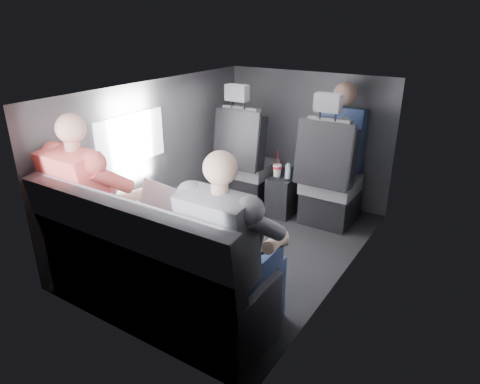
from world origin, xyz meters
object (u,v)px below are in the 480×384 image
Objects in this scene: water_bottle at (288,172)px; soda_cup at (277,170)px; laptop_silver at (173,211)px; passenger_rear_left at (95,201)px; front_seat_right at (329,184)px; front_seat_left at (247,167)px; passenger_front_right at (341,141)px; center_console at (287,193)px; rear_bench at (152,275)px; laptop_white at (114,198)px; passenger_rear_right at (232,248)px; laptop_black at (253,236)px.

soda_cup is at bearing 179.95° from water_bottle.
laptop_silver is 0.59m from passenger_rear_left.
soda_cup is (-0.51, -0.07, 0.07)m from front_seat_right.
water_bottle is at bearing -8.38° from front_seat_left.
passenger_front_right is at bearing 92.31° from front_seat_right.
water_bottle is 0.12× the size of passenger_rear_left.
soda_cup reaches higher than center_console.
passenger_front_right reaches higher than passenger_rear_left.
front_seat_right reaches higher than water_bottle.
rear_bench is (-0.00, -1.94, 0.11)m from center_console.
front_seat_right is 2.89× the size of laptop_silver.
soda_cup is 1.71× the size of water_bottle.
water_bottle is at bearing 69.06° from laptop_white.
laptop_white is 0.86× the size of laptop_silver.
water_bottle is 1.86m from passenger_rear_left.
passenger_rear_right is (0.62, -1.73, 0.17)m from soda_cup.
rear_bench is at bearing -153.25° from laptop_black.
passenger_rear_left is at bearing -119.94° from front_seat_right.
passenger_rear_left is at bearing -170.33° from laptop_black.
laptop_white is 0.31× the size of passenger_rear_right.
soda_cup is 0.70× the size of laptop_white.
water_bottle is (0.51, -0.08, 0.07)m from front_seat_left.
laptop_white is at bearing -117.20° from passenger_front_right.
passenger_rear_right reaches higher than soda_cup.
soda_cup reaches higher than water_bottle.
passenger_rear_right is at bearing -60.65° from front_seat_left.
center_console is 0.30× the size of rear_bench.
water_bottle is 0.13× the size of passenger_rear_right.
front_seat_right is at bearing 76.69° from rear_bench.
laptop_white is at bearing -120.95° from front_seat_right.
front_seat_right is 4.74× the size of soda_cup.
front_seat_left reaches higher than rear_bench.
front_seat_right is 0.52m from soda_cup.
rear_bench is at bearing -170.48° from passenger_rear_right.
laptop_black is 1.19m from passenger_rear_left.
passenger_front_right is (-0.14, 1.87, 0.13)m from laptop_black.
front_seat_right is at bearing 59.05° from laptop_white.
passenger_rear_left is (-0.65, -1.73, 0.18)m from water_bottle.
laptop_white is 0.15m from passenger_rear_left.
rear_bench is at bearing -76.69° from front_seat_left.
front_seat_right is 1.71m from laptop_silver.
front_seat_left is 4.74× the size of soda_cup.
center_console is 0.30m from soda_cup.
laptop_silver is at bearing 18.76° from passenger_rear_left.
passenger_front_right reaches higher than water_bottle.
passenger_front_right is (0.89, 0.26, 0.36)m from front_seat_left.
soda_cup is at bearing -10.77° from front_seat_left.
passenger_rear_left reaches higher than passenger_rear_right.
laptop_black is (0.13, -1.61, 0.23)m from front_seat_right.
center_console is 1.98m from passenger_rear_right.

